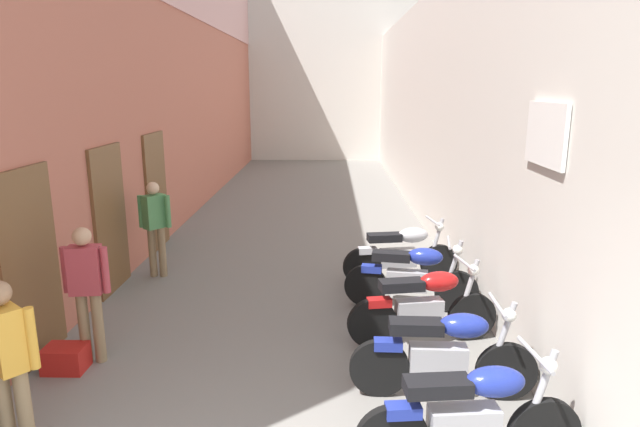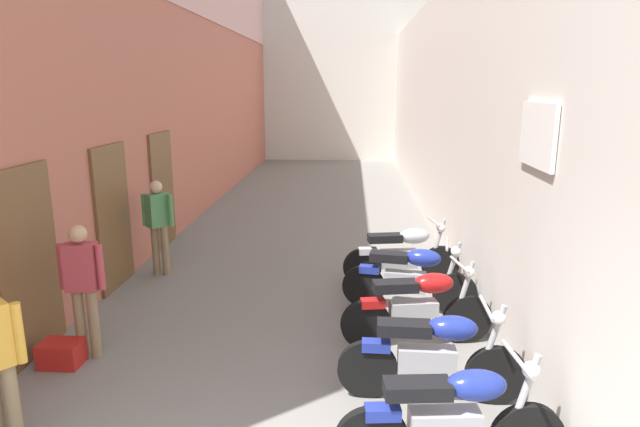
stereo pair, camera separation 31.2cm
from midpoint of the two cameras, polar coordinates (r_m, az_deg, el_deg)
name	(u,v)px [view 2 (the right image)]	position (r m, az deg, el deg)	size (l,w,h in m)	color
ground_plane	(304,241)	(10.86, -0.92, -2.95)	(36.46, 36.46, 0.00)	slate
building_left	(180,33)	(12.93, -13.87, 18.09)	(0.45, 20.46, 8.33)	#B76651
building_right	(439,111)	(12.58, 13.24, 10.52)	(0.45, 20.46, 5.01)	beige
building_far_end	(330,80)	(23.64, 1.47, 13.92)	(8.39, 2.00, 6.58)	beige
motorcycle_nearest	(452,417)	(4.69, 15.81, -20.06)	(1.85, 0.58, 1.04)	black
motorcycle_second	(433,354)	(5.57, 13.50, -14.24)	(1.85, 0.58, 1.04)	black
motorcycle_third	(419,306)	(6.62, 11.74, -9.55)	(1.84, 0.58, 1.04)	black
motorcycle_fourth	(410,276)	(7.56, 10.64, -6.57)	(1.84, 0.58, 1.04)	black
motorcycle_fifth	(403,254)	(8.54, 9.79, -4.21)	(1.84, 0.58, 1.04)	black
pedestrian_mid_alley	(83,282)	(6.56, -22.58, -6.68)	(0.52, 0.23, 1.57)	#8C7251
pedestrian_further_down	(158,220)	(9.09, -15.80, -0.71)	(0.52, 0.39, 1.57)	#8C7251
plastic_crate	(61,353)	(6.77, -24.48, -13.34)	(0.44, 0.32, 0.28)	red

